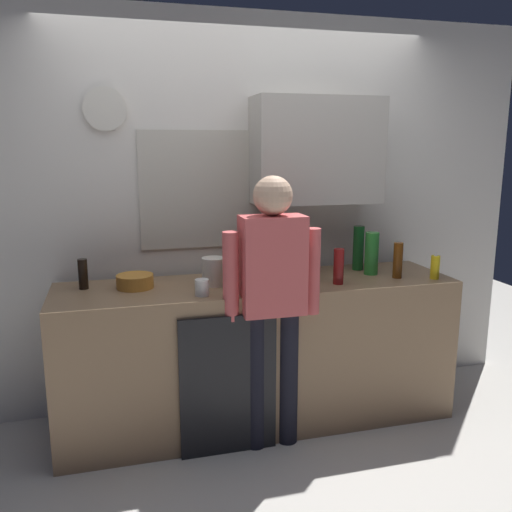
{
  "coord_description": "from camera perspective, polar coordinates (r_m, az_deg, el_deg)",
  "views": [
    {
      "loc": [
        -0.85,
        -2.8,
        1.77
      ],
      "look_at": [
        -0.03,
        0.25,
        1.1
      ],
      "focal_mm": 37.54,
      "sensor_mm": 36.0,
      "label": 1
    }
  ],
  "objects": [
    {
      "name": "storage_canister",
      "position": [
        3.25,
        -4.55,
        -1.66
      ],
      "size": [
        0.14,
        0.14,
        0.17
      ],
      "primitive_type": "cylinder",
      "color": "silver",
      "rests_on": "kitchen_counter"
    },
    {
      "name": "bottle_red_vinegar",
      "position": [
        3.3,
        8.8,
        -1.1
      ],
      "size": [
        0.06,
        0.06,
        0.22
      ],
      "primitive_type": "cylinder",
      "color": "maroon",
      "rests_on": "kitchen_counter"
    },
    {
      "name": "bottle_amber_beer",
      "position": [
        3.53,
        14.88,
        -0.44
      ],
      "size": [
        0.06,
        0.06,
        0.23
      ],
      "primitive_type": "cylinder",
      "color": "brown",
      "rests_on": "kitchen_counter"
    },
    {
      "name": "person_at_sink",
      "position": [
        3.04,
        1.74,
        -3.77
      ],
      "size": [
        0.57,
        0.22,
        1.6
      ],
      "rotation": [
        0.0,
        0.0,
        0.16
      ],
      "color": "black",
      "rests_on": "ground_plane"
    },
    {
      "name": "bottle_olive_oil",
      "position": [
        3.18,
        -1.77,
        -1.21
      ],
      "size": [
        0.06,
        0.06,
        0.25
      ],
      "primitive_type": "cylinder",
      "color": "olive",
      "rests_on": "kitchen_counter"
    },
    {
      "name": "ground_plane",
      "position": [
        3.42,
        1.64,
        -19.26
      ],
      "size": [
        8.0,
        8.0,
        0.0
      ],
      "primitive_type": "plane",
      "color": "silver"
    },
    {
      "name": "bottle_green_wine",
      "position": [
        3.7,
        10.85,
        0.84
      ],
      "size": [
        0.07,
        0.07,
        0.3
      ],
      "primitive_type": "cylinder",
      "color": "#195923",
      "rests_on": "kitchen_counter"
    },
    {
      "name": "bottle_clear_soda",
      "position": [
        3.58,
        12.22,
        0.28
      ],
      "size": [
        0.09,
        0.09,
        0.28
      ],
      "primitive_type": "cylinder",
      "color": "#2D8C33",
      "rests_on": "kitchen_counter"
    },
    {
      "name": "cup_blue_mug",
      "position": [
        3.35,
        -0.34,
        -1.82
      ],
      "size": [
        0.08,
        0.08,
        0.1
      ],
      "primitive_type": "cylinder",
      "color": "#3351B2",
      "rests_on": "kitchen_counter"
    },
    {
      "name": "dishwasher_panel",
      "position": [
        3.14,
        -2.94,
        -13.68
      ],
      "size": [
        0.56,
        0.02,
        0.83
      ],
      "primitive_type": "cube",
      "color": "black",
      "rests_on": "ground_plane"
    },
    {
      "name": "bottle_dark_sauce",
      "position": [
        3.32,
        -17.95,
        -1.84
      ],
      "size": [
        0.06,
        0.06,
        0.18
      ],
      "primitive_type": "cylinder",
      "color": "black",
      "rests_on": "kitchen_counter"
    },
    {
      "name": "dish_soap",
      "position": [
        3.58,
        18.54,
        -1.1
      ],
      "size": [
        0.06,
        0.06,
        0.18
      ],
      "color": "yellow",
      "rests_on": "kitchen_counter"
    },
    {
      "name": "mixing_bowl",
      "position": [
        3.27,
        -12.77,
        -2.65
      ],
      "size": [
        0.22,
        0.22,
        0.08
      ],
      "primitive_type": "cylinder",
      "color": "orange",
      "rests_on": "kitchen_counter"
    },
    {
      "name": "coffee_maker",
      "position": [
        3.42,
        3.38,
        0.1
      ],
      "size": [
        0.2,
        0.2,
        0.33
      ],
      "color": "black",
      "rests_on": "kitchen_counter"
    },
    {
      "name": "back_wall_assembly",
      "position": [
        3.64,
        -0.52,
        5.52
      ],
      "size": [
        4.08,
        0.42,
        2.6
      ],
      "color": "white",
      "rests_on": "ground_plane"
    },
    {
      "name": "cup_white_mug",
      "position": [
        3.04,
        -5.78,
        -3.36
      ],
      "size": [
        0.08,
        0.08,
        0.1
      ],
      "primitive_type": "cylinder",
      "color": "white",
      "rests_on": "kitchen_counter"
    },
    {
      "name": "kitchen_counter",
      "position": [
        3.47,
        0.24,
        -10.23
      ],
      "size": [
        2.48,
        0.64,
        0.92
      ],
      "primitive_type": "cube",
      "color": "#937251",
      "rests_on": "ground_plane"
    }
  ]
}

